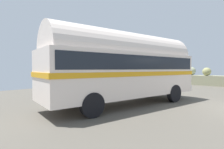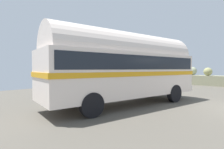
{
  "view_description": "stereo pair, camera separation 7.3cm",
  "coord_description": "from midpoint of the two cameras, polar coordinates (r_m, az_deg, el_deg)",
  "views": [
    {
      "loc": [
        0.59,
        -9.84,
        1.87
      ],
      "look_at": [
        -5.52,
        -3.24,
        1.57
      ],
      "focal_mm": 28.18,
      "sensor_mm": 36.0,
      "label": 1
    },
    {
      "loc": [
        0.65,
        -9.79,
        1.87
      ],
      "look_at": [
        -5.52,
        -3.24,
        1.57
      ],
      "focal_mm": 28.18,
      "sensor_mm": 36.0,
      "label": 2
    }
  ],
  "objects": [
    {
      "name": "vintage_coach",
      "position": [
        9.03,
        4.16,
        3.06
      ],
      "size": [
        3.96,
        8.88,
        3.7
      ],
      "rotation": [
        0.0,
        0.0,
        -0.18
      ],
      "color": "black",
      "rests_on": "ground"
    }
  ]
}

